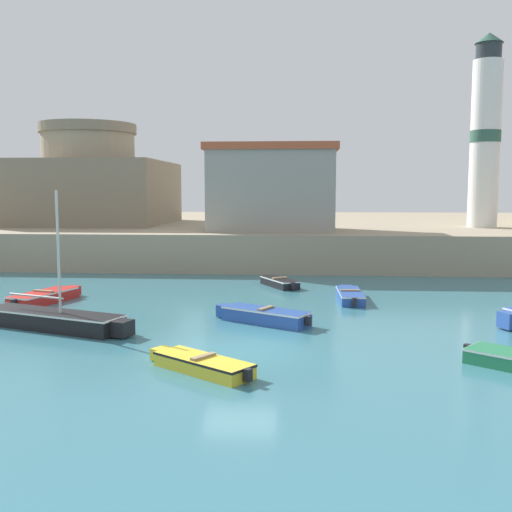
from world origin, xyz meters
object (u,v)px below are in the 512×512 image
at_px(dinghy_black_4, 279,282).
at_px(dinghy_red_8, 45,296).
at_px(lighthouse, 485,134).
at_px(harbor_shed_near_wharf, 272,187).
at_px(dinghy_yellow_1, 201,363).
at_px(dinghy_blue_6, 264,315).
at_px(sailboat_black_5, 54,319).
at_px(dinghy_blue_3, 350,295).
at_px(fortress, 90,186).

bearing_deg(dinghy_black_4, dinghy_red_8, -153.08).
xyz_separation_m(lighthouse, harbor_shed_near_wharf, (-16.00, -4.52, -4.04)).
distance_m(dinghy_yellow_1, dinghy_red_8, 13.97).
bearing_deg(dinghy_yellow_1, dinghy_blue_6, 77.42).
bearing_deg(harbor_shed_near_wharf, dinghy_black_4, -84.82).
bearing_deg(dinghy_black_4, sailboat_black_5, -127.39).
relative_size(lighthouse, harbor_shed_near_wharf, 1.59).
xyz_separation_m(dinghy_yellow_1, dinghy_blue_3, (5.42, 12.01, 0.02)).
height_order(dinghy_yellow_1, dinghy_red_8, dinghy_red_8).
distance_m(dinghy_black_4, dinghy_red_8, 12.45).
relative_size(dinghy_yellow_1, harbor_shed_near_wharf, 0.39).
bearing_deg(sailboat_black_5, dinghy_yellow_1, -37.29).
bearing_deg(harbor_shed_near_wharf, lighthouse, 15.78).
height_order(dinghy_blue_3, harbor_shed_near_wharf, harbor_shed_near_wharf).
distance_m(dinghy_blue_6, lighthouse, 29.43).
height_order(dinghy_yellow_1, fortress, fortress).
relative_size(dinghy_blue_6, dinghy_red_8, 0.94).
relative_size(fortress, harbor_shed_near_wharf, 1.46).
distance_m(dinghy_yellow_1, dinghy_blue_6, 6.82).
bearing_deg(sailboat_black_5, lighthouse, 46.54).
distance_m(dinghy_yellow_1, harbor_shed_near_wharf, 25.96).
bearing_deg(dinghy_blue_6, harbor_shed_near_wharf, 91.65).
distance_m(dinghy_blue_3, sailboat_black_5, 13.91).
relative_size(dinghy_blue_6, lighthouse, 0.28).
bearing_deg(dinghy_blue_3, dinghy_red_8, -173.78).
distance_m(sailboat_black_5, fortress, 29.89).
xyz_separation_m(dinghy_black_4, sailboat_black_5, (-8.41, -11.01, 0.14)).
xyz_separation_m(dinghy_black_4, dinghy_red_8, (-11.11, -5.64, 0.04)).
distance_m(dinghy_black_4, lighthouse, 22.57).
bearing_deg(dinghy_red_8, dinghy_blue_6, -19.16).
height_order(dinghy_blue_3, fortress, fortress).
xyz_separation_m(dinghy_red_8, harbor_shed_near_wharf, (10.26, 14.98, 5.29)).
distance_m(dinghy_yellow_1, lighthouse, 35.63).
distance_m(lighthouse, harbor_shed_near_wharf, 17.11).
relative_size(dinghy_blue_6, fortress, 0.31).
bearing_deg(dinghy_blue_6, dinghy_yellow_1, -102.58).
distance_m(dinghy_blue_3, lighthouse, 23.25).
distance_m(fortress, harbor_shed_near_wharf, 17.81).
bearing_deg(dinghy_blue_6, dinghy_red_8, 160.84).
bearing_deg(lighthouse, harbor_shed_near_wharf, -164.22).
bearing_deg(dinghy_blue_6, sailboat_black_5, -168.73).
bearing_deg(dinghy_black_4, lighthouse, 42.44).
bearing_deg(dinghy_blue_3, harbor_shed_near_wharf, 108.51).
xyz_separation_m(dinghy_yellow_1, sailboat_black_5, (-6.62, 5.04, 0.15)).
height_order(dinghy_yellow_1, lighthouse, lighthouse).
bearing_deg(sailboat_black_5, dinghy_blue_6, 11.27).
xyz_separation_m(sailboat_black_5, dinghy_red_8, (-2.69, 5.37, -0.10)).
distance_m(dinghy_yellow_1, dinghy_black_4, 16.15).
height_order(fortress, lighthouse, lighthouse).
bearing_deg(dinghy_black_4, dinghy_blue_6, -91.87).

